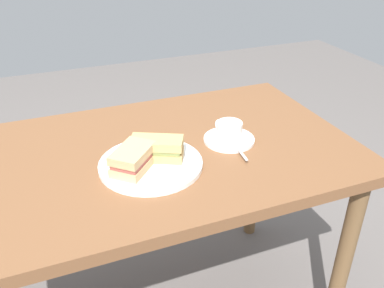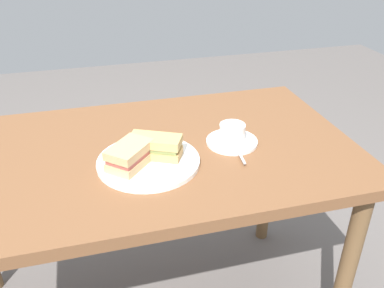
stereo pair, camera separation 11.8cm
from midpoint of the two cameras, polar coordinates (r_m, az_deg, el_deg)
name	(u,v)px [view 1 (the left image)]	position (r m, az deg, el deg)	size (l,w,h in m)	color
dining_table	(139,178)	(1.25, -10.14, -4.76)	(1.30, 0.72, 0.72)	brown
sandwich_plate	(151,164)	(1.14, -8.73, -2.89)	(0.29, 0.29, 0.01)	white
sandwich_front	(157,148)	(1.14, -7.88, -0.70)	(0.16, 0.12, 0.06)	tan
sandwich_back	(133,159)	(1.10, -11.30, -2.17)	(0.14, 0.15, 0.06)	tan
coffee_saucer	(229,139)	(1.26, 2.52, 0.57)	(0.16, 0.16, 0.01)	white
coffee_cup	(229,130)	(1.24, 2.50, 1.94)	(0.08, 0.10, 0.05)	white
spoon	(238,149)	(1.19, 3.66, -0.76)	(0.02, 0.10, 0.01)	silver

